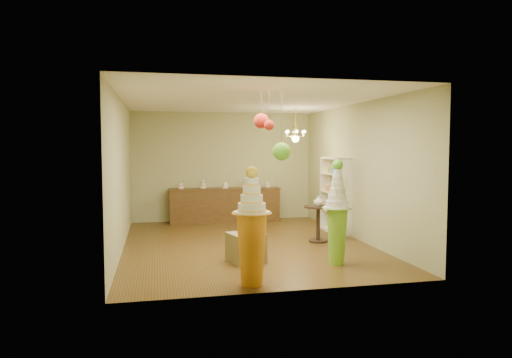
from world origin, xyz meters
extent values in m
plane|color=#513816|center=(0.00, 0.00, 0.00)|extent=(6.50, 6.50, 0.00)
plane|color=white|center=(0.00, 0.00, 3.00)|extent=(6.50, 6.50, 0.00)
cube|color=tan|center=(0.00, 3.25, 1.50)|extent=(5.00, 0.04, 3.00)
cube|color=tan|center=(0.00, -3.25, 1.50)|extent=(5.00, 0.04, 3.00)
cube|color=tan|center=(-2.50, 0.00, 1.50)|extent=(0.04, 6.50, 3.00)
cube|color=tan|center=(2.50, 0.00, 1.50)|extent=(0.04, 6.50, 3.00)
cone|color=#74BA28|center=(1.23, -2.00, 0.49)|extent=(0.46, 0.46, 0.98)
cylinder|color=silver|center=(1.23, -2.00, 1.00)|extent=(0.62, 0.62, 0.03)
cylinder|color=silver|center=(1.23, -2.00, 1.07)|extent=(0.51, 0.51, 0.11)
cylinder|color=silver|center=(1.23, -2.00, 1.17)|extent=(0.42, 0.42, 0.11)
cylinder|color=silver|center=(1.23, -2.00, 1.28)|extent=(0.34, 0.34, 0.11)
cylinder|color=silver|center=(1.23, -2.00, 1.39)|extent=(0.28, 0.28, 0.11)
cylinder|color=silver|center=(1.23, -2.00, 1.50)|extent=(0.23, 0.23, 0.11)
cylinder|color=silver|center=(1.23, -2.00, 1.61)|extent=(0.19, 0.19, 0.11)
sphere|color=#5DB326|center=(1.23, -2.00, 1.74)|extent=(0.18, 0.18, 0.18)
cone|color=orange|center=(-0.46, -2.85, 0.53)|extent=(0.56, 0.56, 1.07)
cylinder|color=silver|center=(-0.46, -2.85, 1.08)|extent=(0.67, 0.67, 0.03)
cylinder|color=silver|center=(-0.46, -2.85, 1.16)|extent=(0.50, 0.50, 0.12)
cylinder|color=silver|center=(-0.46, -2.85, 1.29)|extent=(0.40, 0.40, 0.12)
cylinder|color=silver|center=(-0.46, -2.85, 1.41)|extent=(0.32, 0.32, 0.12)
cylinder|color=silver|center=(-0.46, -2.85, 1.53)|extent=(0.26, 0.26, 0.12)
sphere|color=gold|center=(-0.46, -2.85, 1.67)|extent=(0.18, 0.18, 0.18)
cube|color=olive|center=(-0.28, -1.49, 0.26)|extent=(0.70, 0.70, 0.52)
cube|color=#513619|center=(0.00, 2.97, 0.45)|extent=(3.00, 0.50, 0.90)
cube|color=#513619|center=(0.00, 2.97, 0.91)|extent=(3.04, 0.54, 0.03)
cylinder|color=silver|center=(-1.20, 2.97, 1.00)|extent=(0.18, 0.18, 0.16)
cylinder|color=silver|center=(-0.60, 2.97, 1.04)|extent=(0.18, 0.18, 0.24)
cylinder|color=silver|center=(0.00, 2.97, 1.00)|extent=(0.18, 0.18, 0.16)
cylinder|color=silver|center=(0.60, 2.97, 1.04)|extent=(0.18, 0.18, 0.24)
cylinder|color=silver|center=(1.20, 2.97, 1.00)|extent=(0.18, 0.18, 0.16)
cube|color=white|center=(2.48, 0.80, 0.90)|extent=(0.04, 1.20, 1.80)
cube|color=white|center=(2.32, 0.80, 0.50)|extent=(0.30, 1.14, 0.03)
cube|color=white|center=(2.32, 0.80, 0.95)|extent=(0.30, 1.14, 0.03)
cube|color=white|center=(2.32, 0.80, 1.40)|extent=(0.30, 1.14, 0.03)
cylinder|color=black|center=(1.57, -0.13, 0.02)|extent=(0.44, 0.44, 0.04)
cylinder|color=black|center=(1.57, -0.13, 0.38)|extent=(0.09, 0.09, 0.76)
cylinder|color=black|center=(1.57, -0.13, 0.76)|extent=(0.66, 0.66, 0.04)
imported|color=white|center=(1.57, -0.13, 0.89)|extent=(0.25, 0.25, 0.21)
cylinder|color=#3F3A2D|center=(-0.12, -1.99, 2.74)|extent=(0.01, 0.01, 0.53)
sphere|color=red|center=(-0.12, -1.99, 2.47)|extent=(0.25, 0.25, 0.25)
cylinder|color=#3F3A2D|center=(0.19, -2.11, 2.49)|extent=(0.01, 0.01, 1.03)
sphere|color=#5DB326|center=(0.19, -2.11, 1.97)|extent=(0.30, 0.30, 0.30)
cylinder|color=#3F3A2D|center=(-0.03, -2.17, 2.70)|extent=(0.01, 0.01, 0.60)
sphere|color=red|center=(-0.03, -2.17, 2.40)|extent=(0.17, 0.17, 0.17)
cylinder|color=#E1C24F|center=(1.52, 1.39, 2.75)|extent=(0.02, 0.02, 0.50)
cylinder|color=#E1C24F|center=(1.52, 1.39, 2.45)|extent=(0.10, 0.10, 0.30)
sphere|color=#FFEB8C|center=(1.52, 1.39, 2.25)|extent=(0.18, 0.18, 0.18)
camera|label=1|loc=(-1.82, -9.36, 2.04)|focal=32.00mm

